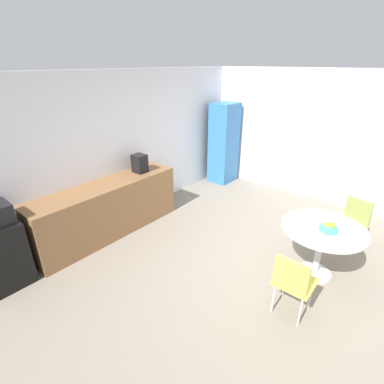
# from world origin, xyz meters

# --- Properties ---
(ground_plane) EXTENTS (6.00, 6.00, 0.00)m
(ground_plane) POSITION_xyz_m (0.00, 0.00, 0.00)
(ground_plane) COLOR gray
(wall_back) EXTENTS (6.00, 0.10, 2.60)m
(wall_back) POSITION_xyz_m (0.00, 3.00, 1.30)
(wall_back) COLOR silver
(wall_back) RESTS_ON ground_plane
(wall_side_right) EXTENTS (0.10, 6.00, 2.60)m
(wall_side_right) POSITION_xyz_m (3.00, 0.00, 1.30)
(wall_side_right) COLOR silver
(wall_side_right) RESTS_ON ground_plane
(counter_block) EXTENTS (2.56, 0.60, 0.90)m
(counter_block) POSITION_xyz_m (-0.68, 2.65, 0.45)
(counter_block) COLOR brown
(counter_block) RESTS_ON ground_plane
(mini_fridge) EXTENTS (0.54, 0.54, 0.88)m
(mini_fridge) POSITION_xyz_m (-2.31, 2.65, 0.44)
(mini_fridge) COLOR black
(mini_fridge) RESTS_ON ground_plane
(locker_cabinet) EXTENTS (0.60, 0.50, 1.86)m
(locker_cabinet) POSITION_xyz_m (2.55, 2.55, 0.93)
(locker_cabinet) COLOR #3372B2
(locker_cabinet) RESTS_ON ground_plane
(round_table) EXTENTS (1.07, 1.07, 0.75)m
(round_table) POSITION_xyz_m (0.51, -0.43, 0.60)
(round_table) COLOR silver
(round_table) RESTS_ON ground_plane
(chair_yellow) EXTENTS (0.42, 0.42, 0.83)m
(chair_yellow) POSITION_xyz_m (-0.44, -0.43, 0.52)
(chair_yellow) COLOR silver
(chair_yellow) RESTS_ON ground_plane
(chair_olive) EXTENTS (0.49, 0.49, 0.83)m
(chair_olive) POSITION_xyz_m (1.44, -0.60, 0.52)
(chair_olive) COLOR silver
(chair_olive) RESTS_ON ground_plane
(fruit_bowl) EXTENTS (0.22, 0.22, 0.13)m
(fruit_bowl) POSITION_xyz_m (0.46, -0.49, 0.79)
(fruit_bowl) COLOR teal
(fruit_bowl) RESTS_ON round_table
(mug_white) EXTENTS (0.13, 0.08, 0.09)m
(mug_white) POSITION_xyz_m (0.25, 2.70, 0.95)
(mug_white) COLOR white
(mug_white) RESTS_ON counter_block
(coffee_maker) EXTENTS (0.20, 0.24, 0.32)m
(coffee_maker) POSITION_xyz_m (0.06, 2.65, 1.06)
(coffee_maker) COLOR black
(coffee_maker) RESTS_ON counter_block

